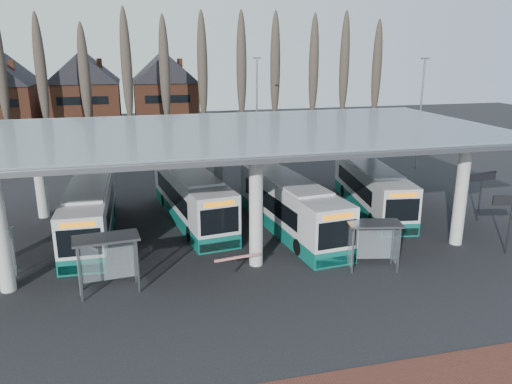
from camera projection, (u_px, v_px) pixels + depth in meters
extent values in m
plane|color=black|center=(269.00, 285.00, 23.94)|extent=(140.00, 140.00, 0.00)
cylinder|color=silver|center=(0.00, 230.00, 22.63)|extent=(0.70, 0.70, 6.00)
cylinder|color=silver|center=(39.00, 174.00, 32.88)|extent=(0.70, 0.70, 6.00)
cylinder|color=silver|center=(256.00, 210.00, 25.44)|extent=(0.70, 0.70, 6.00)
cylinder|color=silver|center=(219.00, 164.00, 35.70)|extent=(0.70, 0.70, 6.00)
cylinder|color=silver|center=(461.00, 194.00, 28.26)|extent=(0.70, 0.70, 6.00)
cylinder|color=silver|center=(372.00, 155.00, 38.51)|extent=(0.70, 0.70, 6.00)
cube|color=gray|center=(233.00, 130.00, 29.67)|extent=(32.00, 16.00, 0.12)
cube|color=silver|center=(233.00, 129.00, 29.65)|extent=(31.50, 15.50, 0.04)
cone|color=#473D33|center=(0.00, 88.00, 48.47)|extent=(0.36, 0.36, 14.50)
cone|color=#473D33|center=(44.00, 87.00, 49.41)|extent=(0.36, 0.36, 14.50)
ellipsoid|color=#473D33|center=(42.00, 69.00, 48.93)|extent=(1.10, 1.10, 11.02)
cone|color=#473D33|center=(86.00, 87.00, 50.35)|extent=(0.36, 0.36, 14.50)
ellipsoid|color=#473D33|center=(85.00, 69.00, 49.87)|extent=(1.10, 1.10, 11.02)
cone|color=#473D33|center=(127.00, 86.00, 51.29)|extent=(0.36, 0.36, 14.50)
ellipsoid|color=#473D33|center=(126.00, 69.00, 50.80)|extent=(1.10, 1.10, 11.02)
cone|color=#473D33|center=(167.00, 85.00, 52.22)|extent=(0.36, 0.36, 14.50)
ellipsoid|color=#473D33|center=(166.00, 68.00, 51.74)|extent=(1.10, 1.10, 11.02)
cone|color=#473D33|center=(204.00, 85.00, 53.16)|extent=(0.36, 0.36, 14.50)
ellipsoid|color=#473D33|center=(204.00, 68.00, 52.68)|extent=(1.10, 1.10, 11.02)
cone|color=#473D33|center=(241.00, 84.00, 54.10)|extent=(0.36, 0.36, 14.50)
ellipsoid|color=#473D33|center=(241.00, 68.00, 53.62)|extent=(1.10, 1.10, 11.02)
cone|color=#473D33|center=(276.00, 83.00, 55.04)|extent=(0.36, 0.36, 14.50)
ellipsoid|color=#473D33|center=(277.00, 67.00, 54.56)|extent=(1.10, 1.10, 11.02)
cone|color=#473D33|center=(310.00, 83.00, 55.98)|extent=(0.36, 0.36, 14.50)
ellipsoid|color=#473D33|center=(311.00, 67.00, 55.50)|extent=(1.10, 1.10, 11.02)
cone|color=#473D33|center=(344.00, 82.00, 56.92)|extent=(0.36, 0.36, 14.50)
ellipsoid|color=#473D33|center=(344.00, 67.00, 56.44)|extent=(1.10, 1.10, 11.02)
cone|color=#473D33|center=(375.00, 82.00, 57.86)|extent=(0.36, 0.36, 14.50)
ellipsoid|color=#473D33|center=(376.00, 66.00, 57.37)|extent=(1.10, 1.10, 11.02)
cube|color=brown|center=(4.00, 114.00, 59.17)|extent=(8.00, 10.00, 7.00)
cube|color=brown|center=(87.00, 111.00, 61.40)|extent=(8.00, 10.00, 7.00)
pyramid|color=black|center=(82.00, 53.00, 59.47)|extent=(8.30, 10.30, 3.50)
cube|color=brown|center=(165.00, 109.00, 63.63)|extent=(8.00, 10.00, 7.00)
pyramid|color=black|center=(163.00, 52.00, 61.69)|extent=(8.30, 10.30, 3.50)
cylinder|color=slate|center=(257.00, 113.00, 48.20)|extent=(0.16, 0.16, 10.00)
cube|color=slate|center=(257.00, 58.00, 46.79)|extent=(0.80, 0.15, 0.15)
cylinder|color=slate|center=(420.00, 116.00, 45.89)|extent=(0.16, 0.16, 10.00)
cube|color=slate|center=(425.00, 58.00, 44.48)|extent=(0.80, 0.15, 0.15)
cube|color=silver|center=(90.00, 209.00, 29.83)|extent=(2.63, 11.34, 2.64)
cube|color=#0C5B50|center=(92.00, 229.00, 30.18)|extent=(2.65, 11.36, 0.85)
cube|color=silver|center=(88.00, 187.00, 29.45)|extent=(2.30, 6.82, 0.17)
cube|color=black|center=(90.00, 205.00, 30.24)|extent=(2.60, 8.18, 1.04)
cube|color=black|center=(79.00, 243.00, 24.54)|extent=(2.11, 0.10, 1.41)
cube|color=black|center=(97.00, 184.00, 35.07)|extent=(2.04, 0.10, 1.13)
cube|color=orange|center=(78.00, 225.00, 24.28)|extent=(1.68, 0.08, 0.28)
cube|color=black|center=(82.00, 269.00, 24.94)|extent=(2.28, 0.12, 0.47)
cylinder|color=black|center=(65.00, 253.00, 26.59)|extent=(0.28, 0.91, 0.90)
cylinder|color=black|center=(107.00, 249.00, 27.05)|extent=(0.28, 0.91, 0.90)
cylinder|color=black|center=(79.00, 213.00, 33.02)|extent=(0.28, 0.91, 0.90)
cylinder|color=black|center=(113.00, 211.00, 33.49)|extent=(0.28, 0.91, 0.90)
cube|color=silver|center=(192.00, 194.00, 32.65)|extent=(4.12, 12.06, 2.76)
cube|color=#0C5B50|center=(192.00, 213.00, 33.02)|extent=(4.14, 12.08, 0.89)
cube|color=silver|center=(191.00, 173.00, 32.25)|extent=(3.22, 7.34, 0.18)
cube|color=black|center=(190.00, 191.00, 33.06)|extent=(3.70, 8.78, 1.08)
cube|color=black|center=(220.00, 221.00, 27.39)|extent=(2.20, 0.36, 1.48)
cube|color=black|center=(172.00, 173.00, 37.87)|extent=(2.12, 0.35, 1.18)
cube|color=orange|center=(219.00, 204.00, 27.11)|extent=(1.75, 0.29, 0.30)
cube|color=black|center=(220.00, 246.00, 27.80)|extent=(2.38, 0.41, 0.49)
cylinder|color=black|center=(190.00, 234.00, 29.26)|extent=(0.40, 0.97, 0.95)
cylinder|color=black|center=(227.00, 229.00, 30.08)|extent=(0.40, 0.97, 0.95)
cylinder|color=black|center=(164.00, 201.00, 35.67)|extent=(0.40, 0.97, 0.95)
cylinder|color=black|center=(195.00, 197.00, 36.49)|extent=(0.40, 0.97, 0.95)
cube|color=silver|center=(290.00, 203.00, 30.71)|extent=(3.75, 11.93, 2.74)
cube|color=#0C5B50|center=(290.00, 224.00, 31.08)|extent=(3.77, 11.95, 0.88)
cube|color=silver|center=(291.00, 181.00, 30.32)|extent=(2.99, 7.24, 0.18)
cube|color=black|center=(287.00, 200.00, 31.12)|extent=(3.43, 8.67, 1.07)
cube|color=black|center=(337.00, 235.00, 25.43)|extent=(2.19, 0.30, 1.47)
cube|color=black|center=(257.00, 180.00, 35.95)|extent=(2.11, 0.29, 1.17)
cube|color=orange|center=(338.00, 216.00, 25.16)|extent=(1.74, 0.24, 0.29)
cube|color=black|center=(336.00, 261.00, 25.85)|extent=(2.36, 0.33, 0.49)
cylinder|color=black|center=(299.00, 247.00, 27.34)|extent=(0.37, 0.96, 0.94)
cylinder|color=black|center=(335.00, 242.00, 28.10)|extent=(0.37, 0.96, 0.94)
cylinder|color=black|center=(254.00, 209.00, 33.77)|extent=(0.37, 0.96, 0.94)
cylinder|color=black|center=(285.00, 206.00, 34.53)|extent=(0.37, 0.96, 0.94)
cube|color=silver|center=(372.00, 186.00, 34.90)|extent=(3.97, 11.37, 2.60)
cube|color=#0C5B50|center=(371.00, 203.00, 35.25)|extent=(4.00, 11.39, 0.84)
cube|color=silver|center=(373.00, 167.00, 34.53)|extent=(3.09, 6.92, 0.17)
cube|color=black|center=(370.00, 183.00, 35.32)|extent=(3.55, 8.29, 1.02)
cube|color=black|center=(402.00, 210.00, 29.58)|extent=(2.07, 0.36, 1.39)
cube|color=black|center=(350.00, 167.00, 40.18)|extent=(2.00, 0.35, 1.11)
cube|color=orange|center=(403.00, 195.00, 29.32)|extent=(1.65, 0.29, 0.28)
cube|color=black|center=(400.00, 232.00, 29.97)|extent=(2.24, 0.40, 0.46)
cylinder|color=black|center=(372.00, 220.00, 31.76)|extent=(0.39, 0.92, 0.89)
cylinder|color=black|center=(405.00, 219.00, 31.97)|extent=(0.39, 0.92, 0.89)
cylinder|color=black|center=(344.00, 191.00, 38.24)|extent=(0.39, 0.92, 0.89)
cylinder|color=black|center=(371.00, 190.00, 38.45)|extent=(0.39, 0.92, 0.89)
cube|color=gray|center=(3.00, 262.00, 23.60)|extent=(0.09, 0.09, 2.46)
cube|color=gray|center=(13.00, 253.00, 24.64)|extent=(0.09, 0.09, 2.46)
cube|color=silver|center=(9.00, 256.00, 24.11)|extent=(0.27, 1.07, 1.97)
cube|color=gray|center=(80.00, 275.00, 22.04)|extent=(0.09, 0.09, 2.62)
cube|color=gray|center=(138.00, 267.00, 22.87)|extent=(0.09, 0.09, 2.62)
cube|color=gray|center=(79.00, 265.00, 23.08)|extent=(0.09, 0.09, 2.62)
cube|color=gray|center=(134.00, 257.00, 23.91)|extent=(0.09, 0.09, 2.62)
cube|color=gray|center=(106.00, 238.00, 22.60)|extent=(3.06, 1.76, 0.10)
cube|color=silver|center=(107.00, 259.00, 23.53)|extent=(2.50, 0.30, 2.09)
cube|color=silver|center=(78.00, 269.00, 22.53)|extent=(0.16, 1.15, 2.09)
cube|color=silver|center=(137.00, 261.00, 23.39)|extent=(0.16, 1.15, 2.09)
cube|color=gray|center=(353.00, 251.00, 24.91)|extent=(0.09, 0.09, 2.40)
cube|color=gray|center=(399.00, 250.00, 24.99)|extent=(0.09, 0.09, 2.40)
cube|color=gray|center=(348.00, 243.00, 25.93)|extent=(0.09, 0.09, 2.40)
cube|color=gray|center=(392.00, 242.00, 26.01)|extent=(0.09, 0.09, 2.40)
cube|color=gray|center=(375.00, 224.00, 25.12)|extent=(2.91, 1.88, 0.10)
cube|color=silver|center=(370.00, 242.00, 26.00)|extent=(2.27, 0.52, 1.92)
cube|color=silver|center=(350.00, 246.00, 25.41)|extent=(0.26, 1.04, 1.92)
cube|color=silver|center=(396.00, 245.00, 25.49)|extent=(0.26, 1.04, 1.92)
cylinder|color=black|center=(510.00, 225.00, 27.25)|extent=(0.10, 0.10, 3.28)
cylinder|color=black|center=(480.00, 197.00, 32.54)|extent=(0.10, 0.10, 3.21)
cube|color=black|center=(483.00, 176.00, 32.15)|extent=(2.20, 0.46, 0.55)
cube|color=black|center=(235.00, 261.00, 25.23)|extent=(0.09, 0.09, 1.17)
cube|color=red|center=(237.00, 257.00, 24.62)|extent=(2.33, 0.45, 0.11)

